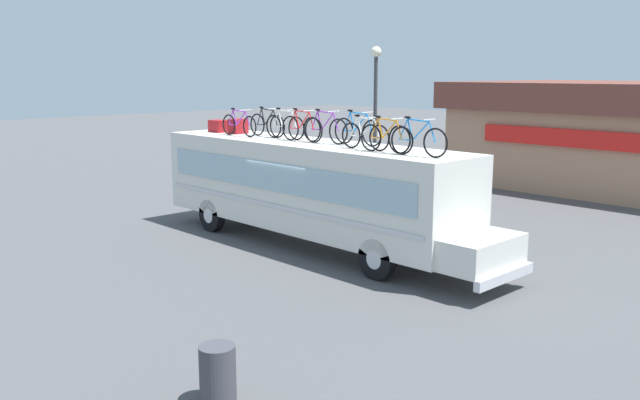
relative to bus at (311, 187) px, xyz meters
name	(u,v)px	position (x,y,z in m)	size (l,w,h in m)	color
ground_plane	(307,245)	(-0.17, 0.00, -1.74)	(120.00, 120.00, 0.00)	#4C4C4F
bus	(311,187)	(0.00, 0.00, 0.00)	(11.96, 2.40, 3.02)	silver
luggage_bag_1	(219,126)	(-4.48, 0.03, 1.47)	(0.59, 0.46, 0.39)	maroon
luggage_bag_2	(238,126)	(-3.61, 0.17, 1.50)	(0.45, 0.50, 0.47)	maroon
rooftop_bicycle_1	(239,124)	(-2.89, -0.33, 1.63)	(1.71, 0.44, 0.86)	black
rooftop_bicycle_2	(267,124)	(-2.12, 0.16, 1.65)	(1.65, 0.44, 0.92)	black
rooftop_bicycle_3	(285,126)	(-1.22, 0.10, 1.65)	(1.72, 0.44, 0.92)	black
rooftop_bicycle_4	(302,128)	(-0.28, -0.07, 1.66)	(1.70, 0.44, 0.95)	black
rooftop_bicycle_5	(325,129)	(0.48, 0.11, 1.67)	(1.76, 0.44, 0.95)	black
rooftop_bicycle_6	(358,131)	(1.45, 0.40, 1.67)	(1.76, 0.44, 0.95)	black
rooftop_bicycle_7	(365,135)	(2.32, -0.26, 1.64)	(1.64, 0.44, 0.89)	black
rooftop_bicycle_8	(386,138)	(3.15, -0.40, 1.65)	(1.68, 0.44, 0.91)	black
rooftop_bicycle_9	(417,140)	(4.04, -0.33, 1.66)	(1.76, 0.44, 0.93)	black
roadside_building	(610,132)	(1.17, 17.20, 0.59)	(11.83, 10.37, 4.53)	tan
trash_bin	(218,374)	(5.93, -7.45, -1.29)	(0.56, 0.56, 0.91)	#3F3F47
street_lamp	(375,103)	(-2.95, 6.06, 2.07)	(0.39, 0.39, 5.90)	#38383D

